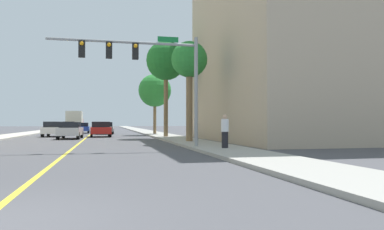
{
  "coord_description": "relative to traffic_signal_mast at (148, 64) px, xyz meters",
  "views": [
    {
      "loc": [
        1.74,
        -5.65,
        1.42
      ],
      "look_at": [
        8.43,
        23.22,
        2.0
      ],
      "focal_mm": 34.93,
      "sensor_mm": 36.0,
      "label": 1
    }
  ],
  "objects": [
    {
      "name": "ground",
      "position": [
        -3.86,
        28.37,
        -4.44
      ],
      "size": [
        192.0,
        192.0,
        0.0
      ],
      "primitive_type": "plane",
      "color": "#47474C"
    },
    {
      "name": "sidewalk_left",
      "position": [
        -11.31,
        28.37,
        -4.37
      ],
      "size": [
        2.83,
        168.0,
        0.15
      ],
      "primitive_type": "cube",
      "color": "#B2ADA3",
      "rests_on": "ground"
    },
    {
      "name": "sidewalk_right",
      "position": [
        3.58,
        28.37,
        -4.37
      ],
      "size": [
        2.83,
        168.0,
        0.15
      ],
      "primitive_type": "cube",
      "color": "#9E9B93",
      "rests_on": "ground"
    },
    {
      "name": "lane_marking_center",
      "position": [
        -3.86,
        28.37,
        -4.44
      ],
      "size": [
        0.16,
        144.0,
        0.01
      ],
      "primitive_type": "cube",
      "color": "yellow",
      "rests_on": "ground"
    },
    {
      "name": "building_right_near",
      "position": [
        14.12,
        7.2,
        3.36
      ],
      "size": [
        16.18,
        17.09,
        15.61
      ],
      "primitive_type": "cube",
      "color": "tan",
      "rests_on": "ground"
    },
    {
      "name": "traffic_signal_mast",
      "position": [
        0.0,
        0.0,
        0.0
      ],
      "size": [
        7.67,
        0.36,
        5.81
      ],
      "color": "gray",
      "rests_on": "sidewalk_right"
    },
    {
      "name": "palm_near",
      "position": [
        3.41,
        5.43,
        1.09
      ],
      "size": [
        2.47,
        2.47,
        6.8
      ],
      "color": "brown",
      "rests_on": "sidewalk_right"
    },
    {
      "name": "palm_mid",
      "position": [
        3.15,
        13.94,
        2.48
      ],
      "size": [
        3.55,
        3.55,
        8.63
      ],
      "color": "brown",
      "rests_on": "sidewalk_right"
    },
    {
      "name": "palm_far",
      "position": [
        3.25,
        22.45,
        0.54
      ],
      "size": [
        3.68,
        3.68,
        6.7
      ],
      "color": "brown",
      "rests_on": "sidewalk_right"
    },
    {
      "name": "car_gray",
      "position": [
        -2.16,
        26.92,
        -3.69
      ],
      "size": [
        2.13,
        4.41,
        1.45
      ],
      "rotation": [
        0.0,
        0.0,
        -0.04
      ],
      "color": "slate",
      "rests_on": "ground"
    },
    {
      "name": "car_blue",
      "position": [
        -5.17,
        31.61,
        -3.73
      ],
      "size": [
        2.03,
        4.55,
        1.38
      ],
      "rotation": [
        0.0,
        0.0,
        0.03
      ],
      "color": "#1E389E",
      "rests_on": "ground"
    },
    {
      "name": "car_white",
      "position": [
        -7.17,
        19.93,
        -3.67
      ],
      "size": [
        1.9,
        4.05,
        1.5
      ],
      "rotation": [
        0.0,
        0.0,
        -0.04
      ],
      "color": "white",
      "rests_on": "ground"
    },
    {
      "name": "car_black",
      "position": [
        -7.34,
        37.64,
        -3.67
      ],
      "size": [
        1.89,
        4.12,
        1.53
      ],
      "rotation": [
        0.0,
        0.0,
        0.01
      ],
      "color": "black",
      "rests_on": "ground"
    },
    {
      "name": "car_red",
      "position": [
        -2.59,
        18.36,
        -3.68
      ],
      "size": [
        2.06,
        3.98,
        1.49
      ],
      "rotation": [
        0.0,
        0.0,
        0.03
      ],
      "color": "red",
      "rests_on": "ground"
    },
    {
      "name": "car_silver",
      "position": [
        -5.08,
        14.35,
        -3.69
      ],
      "size": [
        1.92,
        4.42,
        1.44
      ],
      "rotation": [
        0.0,
        0.0,
        -0.03
      ],
      "color": "#BCBCC1",
      "rests_on": "ground"
    },
    {
      "name": "delivery_truck",
      "position": [
        -7.09,
        45.21,
        -2.75
      ],
      "size": [
        2.59,
        8.56,
        3.2
      ],
      "rotation": [
        0.0,
        0.0,
        0.02
      ],
      "color": "red",
      "rests_on": "ground"
    },
    {
      "name": "pedestrian",
      "position": [
        3.65,
        -1.61,
        -3.47
      ],
      "size": [
        0.38,
        0.38,
        1.66
      ],
      "rotation": [
        0.0,
        0.0,
        4.21
      ],
      "color": "black",
      "rests_on": "sidewalk_right"
    }
  ]
}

